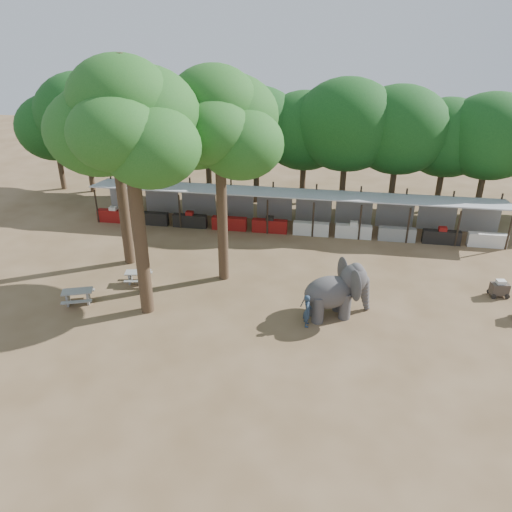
% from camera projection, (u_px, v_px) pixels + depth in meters
% --- Properties ---
extents(ground, '(100.00, 100.00, 0.00)m').
position_uv_depth(ground, '(259.00, 346.00, 22.36)').
color(ground, brown).
rests_on(ground, ground).
extents(vendor_stalls, '(28.00, 2.99, 2.80)m').
position_uv_depth(vendor_stalls, '(292.00, 212.00, 34.12)').
color(vendor_stalls, '#A1A3AA').
rests_on(vendor_stalls, ground).
extents(yard_tree_left, '(7.10, 6.90, 11.02)m').
position_uv_depth(yard_tree_left, '(112.00, 123.00, 26.53)').
color(yard_tree_left, '#332316').
rests_on(yard_tree_left, ground).
extents(yard_tree_center, '(7.10, 6.90, 12.04)m').
position_uv_depth(yard_tree_center, '(126.00, 123.00, 21.21)').
color(yard_tree_center, '#332316').
rests_on(yard_tree_center, ground).
extents(yard_tree_back, '(7.10, 6.90, 11.36)m').
position_uv_depth(yard_tree_back, '(217.00, 123.00, 24.59)').
color(yard_tree_back, '#332316').
rests_on(yard_tree_back, ground).
extents(backdrop_trees, '(46.46, 5.95, 8.33)m').
position_uv_depth(backdrop_trees, '(301.00, 133.00, 36.81)').
color(backdrop_trees, '#332316').
rests_on(backdrop_trees, ground).
extents(elephant, '(3.63, 2.86, 2.71)m').
position_uv_depth(elephant, '(337.00, 290.00, 24.11)').
color(elephant, '#3A3838').
rests_on(elephant, ground).
extents(handler, '(0.43, 0.62, 1.65)m').
position_uv_depth(handler, '(307.00, 311.00, 23.47)').
color(handler, '#26384C').
rests_on(handler, ground).
extents(picnic_table_near, '(1.87, 1.78, 0.75)m').
position_uv_depth(picnic_table_near, '(78.00, 295.00, 25.42)').
color(picnic_table_near, gray).
rests_on(picnic_table_near, ground).
extents(picnic_table_far, '(1.57, 1.46, 0.68)m').
position_uv_depth(picnic_table_far, '(138.00, 276.00, 27.40)').
color(picnic_table_far, gray).
rests_on(picnic_table_far, ground).
extents(cart_back, '(1.06, 0.79, 0.95)m').
position_uv_depth(cart_back, '(499.00, 288.00, 26.09)').
color(cart_back, '#342A22').
rests_on(cart_back, ground).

